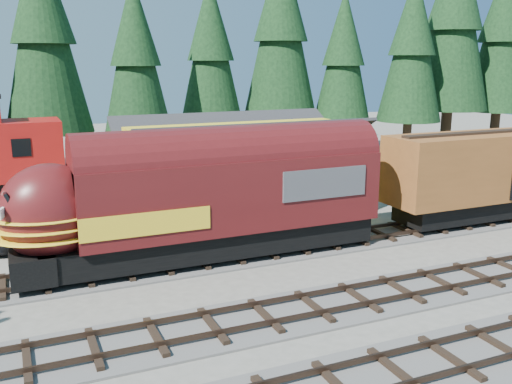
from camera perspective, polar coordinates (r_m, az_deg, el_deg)
name	(u,v)px	position (r m, az deg, el deg)	size (l,w,h in m)	color
ground	(343,279)	(22.39, 8.72, -8.58)	(120.00, 120.00, 0.00)	#6B665B
track_siding	(468,222)	(31.34, 20.43, -2.84)	(68.00, 3.20, 0.33)	#4C4947
track_spur	(39,200)	(36.45, -20.89, -0.72)	(32.00, 3.20, 0.33)	#4C4947
depot	(240,160)	(30.65, -1.57, 3.22)	(12.80, 7.00, 5.30)	gold
conifer_backdrop	(229,33)	(45.29, -2.73, 15.61)	(81.43, 20.50, 17.44)	black
locomotive	(194,205)	(23.22, -6.22, -1.25)	(15.59, 3.10, 4.24)	black
boxcar	(504,171)	(32.33, 23.59, 1.97)	(13.64, 2.92, 4.29)	black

